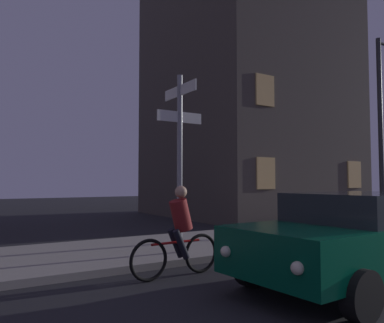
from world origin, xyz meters
The scene contains 6 objects.
sidewalk_kerb centered at (0.00, 7.20, 0.07)m, with size 40.00×3.47×0.14m, color gray.
signpost centered at (-0.72, 6.16, 2.43)m, with size 1.12×1.35×3.93m.
street_lamp centered at (7.86, 6.61, 4.01)m, with size 1.63×0.28×6.62m.
car_side_parked centered at (0.73, 2.74, 0.81)m, with size 4.69×2.28×1.50m.
cyclist centered at (-1.53, 4.79, 0.75)m, with size 1.82×0.35×1.61m.
building_right_block centered at (7.66, 13.96, 7.83)m, with size 8.01×8.79×15.66m.
Camera 1 is at (-4.93, -1.14, 1.68)m, focal length 35.63 mm.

